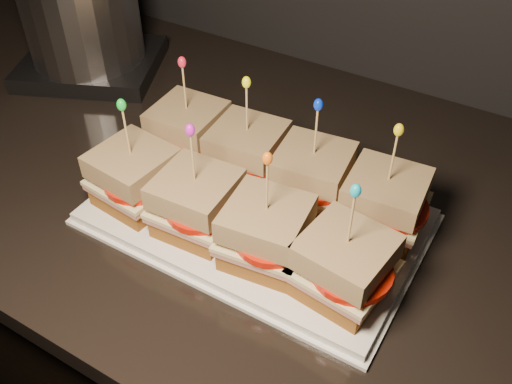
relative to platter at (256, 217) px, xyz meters
The scene contains 60 objects.
granite_slab 0.26m from the platter, 19.37° to the left, with size 2.51×0.75×0.04m, color black.
platter is the anchor object (origin of this frame).
platter_rim 0.01m from the platter, ahead, with size 0.45×0.28×0.01m, color white.
sandwich_0_bread_bot 0.17m from the platter, 158.17° to the left, with size 0.09×0.09×0.03m, color brown.
sandwich_0_ham 0.17m from the platter, 158.17° to the left, with size 0.10×0.10×0.01m, color #B7685C.
sandwich_0_cheese 0.17m from the platter, 158.17° to the left, with size 0.11×0.10×0.01m, color beige.
sandwich_0_tomato 0.16m from the platter, 158.58° to the left, with size 0.09×0.09×0.01m, color red.
sandwich_0_bread_top 0.18m from the platter, 158.17° to the left, with size 0.10×0.10×0.03m, color #4D2A11.
sandwich_0_pick 0.21m from the platter, 158.17° to the left, with size 0.00×0.00×0.09m, color tan.
sandwich_0_frill 0.24m from the platter, 158.17° to the left, with size 0.01×0.01×0.02m, color red.
sandwich_1_bread_bot 0.08m from the platter, 129.77° to the left, with size 0.09×0.09×0.03m, color brown.
sandwich_1_ham 0.09m from the platter, 129.77° to the left, with size 0.10×0.10×0.01m, color #B7685C.
sandwich_1_cheese 0.09m from the platter, 129.77° to the left, with size 0.11×0.10×0.01m, color beige.
sandwich_1_tomato 0.09m from the platter, 125.32° to the left, with size 0.09×0.09×0.01m, color red.
sandwich_1_bread_top 0.11m from the platter, 129.77° to the left, with size 0.10×0.10×0.03m, color #4D2A11.
sandwich_1_pick 0.15m from the platter, 129.77° to the left, with size 0.00×0.00×0.09m, color tan.
sandwich_1_frill 0.19m from the platter, 129.77° to the left, with size 0.01×0.01×0.02m, color #FDFC13.
sandwich_2_bread_bot 0.08m from the platter, 50.23° to the left, with size 0.09×0.09×0.03m, color brown.
sandwich_2_ham 0.09m from the platter, 50.23° to the left, with size 0.10×0.10×0.01m, color #B7685C.
sandwich_2_cheese 0.09m from the platter, 50.23° to the left, with size 0.11×0.10×0.01m, color beige.
sandwich_2_tomato 0.10m from the platter, 41.46° to the left, with size 0.09×0.09×0.01m, color red.
sandwich_2_bread_top 0.11m from the platter, 50.23° to the left, with size 0.10×0.10×0.03m, color #4D2A11.
sandwich_2_pick 0.15m from the platter, 50.23° to the left, with size 0.00×0.00×0.09m, color tan.
sandwich_2_frill 0.19m from the platter, 50.23° to the left, with size 0.01×0.01×0.02m, color #062DDD.
sandwich_3_bread_bot 0.17m from the platter, 21.83° to the left, with size 0.09×0.09×0.03m, color brown.
sandwich_3_ham 0.17m from the platter, 21.83° to the left, with size 0.10×0.10×0.01m, color #B7685C.
sandwich_3_cheese 0.17m from the platter, 21.83° to the left, with size 0.11×0.10×0.01m, color beige.
sandwich_3_tomato 0.19m from the platter, 18.59° to the left, with size 0.09×0.09×0.01m, color red.
sandwich_3_bread_top 0.18m from the platter, 21.83° to the left, with size 0.10×0.10×0.03m, color #4D2A11.
sandwich_3_pick 0.21m from the platter, 21.83° to the left, with size 0.00×0.00×0.09m, color tan.
sandwich_3_frill 0.24m from the platter, 21.83° to the left, with size 0.01×0.01×0.02m, color yellow.
sandwich_4_bread_bot 0.17m from the platter, 158.17° to the right, with size 0.09×0.09×0.03m, color brown.
sandwich_4_ham 0.17m from the platter, 158.17° to the right, with size 0.10×0.10×0.01m, color #B7685C.
sandwich_4_cheese 0.17m from the platter, 158.17° to the right, with size 0.11×0.10×0.01m, color beige.
sandwich_4_tomato 0.17m from the platter, 154.58° to the right, with size 0.09×0.09×0.01m, color red.
sandwich_4_bread_top 0.18m from the platter, 158.17° to the right, with size 0.10×0.10×0.03m, color #4D2A11.
sandwich_4_pick 0.21m from the platter, 158.17° to the right, with size 0.00×0.00×0.09m, color tan.
sandwich_4_frill 0.24m from the platter, 158.17° to the right, with size 0.01×0.01×0.02m, color green.
sandwich_5_bread_bot 0.08m from the platter, 129.77° to the right, with size 0.09×0.09×0.03m, color brown.
sandwich_5_ham 0.09m from the platter, 129.77° to the right, with size 0.10×0.10×0.01m, color #B7685C.
sandwich_5_cheese 0.09m from the platter, 129.77° to the right, with size 0.11×0.10×0.01m, color beige.
sandwich_5_tomato 0.10m from the platter, 120.32° to the right, with size 0.09×0.09×0.01m, color red.
sandwich_5_bread_top 0.11m from the platter, 129.77° to the right, with size 0.10×0.10×0.03m, color #4D2A11.
sandwich_5_pick 0.15m from the platter, 129.77° to the right, with size 0.00×0.00×0.09m, color tan.
sandwich_5_frill 0.19m from the platter, 129.77° to the right, with size 0.01×0.01×0.02m, color #CB1BC9.
sandwich_6_bread_bot 0.08m from the platter, 50.23° to the right, with size 0.09×0.09×0.03m, color brown.
sandwich_6_ham 0.09m from the platter, 50.23° to the right, with size 0.10×0.10×0.01m, color #B7685C.
sandwich_6_cheese 0.09m from the platter, 50.23° to the right, with size 0.11×0.10×0.01m, color beige.
sandwich_6_tomato 0.11m from the platter, 46.95° to the right, with size 0.09×0.09×0.01m, color red.
sandwich_6_bread_top 0.11m from the platter, 50.23° to the right, with size 0.10×0.10×0.03m, color #4D2A11.
sandwich_6_pick 0.15m from the platter, 50.23° to the right, with size 0.00×0.00×0.09m, color tan.
sandwich_6_frill 0.19m from the platter, 50.23° to the right, with size 0.01×0.01×0.02m, color orange.
sandwich_7_bread_bot 0.17m from the platter, 21.83° to the right, with size 0.09×0.09×0.03m, color brown.
sandwich_7_ham 0.17m from the platter, 21.83° to the right, with size 0.10×0.10×0.01m, color #B7685C.
sandwich_7_cheese 0.17m from the platter, 21.83° to the right, with size 0.11×0.10×0.01m, color beige.
sandwich_7_tomato 0.19m from the platter, 22.18° to the right, with size 0.09×0.09×0.01m, color red.
sandwich_7_bread_top 0.18m from the platter, 21.83° to the right, with size 0.10×0.10×0.03m, color #4D2A11.
sandwich_7_pick 0.21m from the platter, 21.83° to the right, with size 0.00×0.00×0.09m, color tan.
sandwich_7_frill 0.24m from the platter, 21.83° to the right, with size 0.01×0.01×0.02m, color #13A3C1.
appliance_base 0.53m from the platter, 158.00° to the left, with size 0.25×0.21×0.03m, color #262628.
Camera 1 is at (0.35, 1.06, 1.44)m, focal length 40.00 mm.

